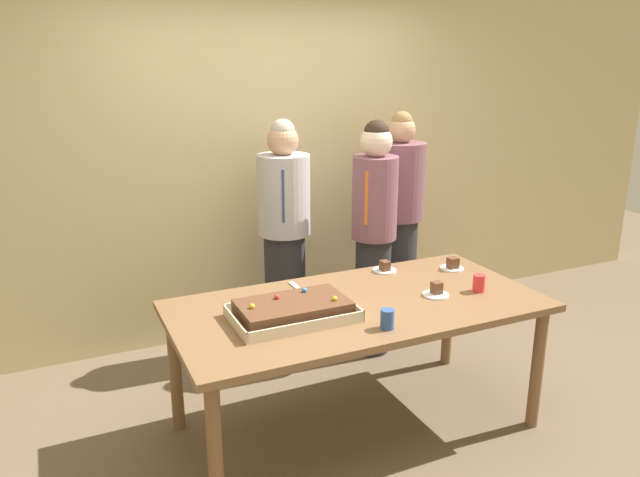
{
  "coord_description": "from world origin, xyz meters",
  "views": [
    {
      "loc": [
        -1.49,
        -2.73,
        2.07
      ],
      "look_at": [
        -0.16,
        0.15,
        1.13
      ],
      "focal_mm": 34.09,
      "sensor_mm": 36.0,
      "label": 1
    }
  ],
  "objects_px": {
    "plated_slice_far_left": "(436,291)",
    "person_striped_tie_right": "(284,235)",
    "person_serving_front": "(374,234)",
    "drink_cup_middle": "(479,283)",
    "cake_server_utensil": "(297,288)",
    "person_green_shirt_behind": "(398,222)",
    "sheet_cake": "(293,310)",
    "plated_slice_near_right": "(452,265)",
    "drink_cup_nearest": "(387,319)",
    "plated_slice_near_left": "(385,268)",
    "party_table": "(358,316)"
  },
  "relations": [
    {
      "from": "sheet_cake",
      "to": "person_green_shirt_behind",
      "type": "relative_size",
      "value": 0.37
    },
    {
      "from": "plated_slice_near_right",
      "to": "cake_server_utensil",
      "type": "relative_size",
      "value": 0.75
    },
    {
      "from": "plated_slice_far_left",
      "to": "cake_server_utensil",
      "type": "bearing_deg",
      "value": 147.27
    },
    {
      "from": "party_table",
      "to": "sheet_cake",
      "type": "xyz_separation_m",
      "value": [
        -0.41,
        -0.05,
        0.12
      ]
    },
    {
      "from": "person_serving_front",
      "to": "party_table",
      "type": "bearing_deg",
      "value": 13.85
    },
    {
      "from": "drink_cup_middle",
      "to": "person_striped_tie_right",
      "type": "relative_size",
      "value": 0.06
    },
    {
      "from": "cake_server_utensil",
      "to": "person_striped_tie_right",
      "type": "xyz_separation_m",
      "value": [
        0.23,
        0.78,
        0.09
      ]
    },
    {
      "from": "plated_slice_far_left",
      "to": "person_green_shirt_behind",
      "type": "relative_size",
      "value": 0.09
    },
    {
      "from": "plated_slice_near_right",
      "to": "person_serving_front",
      "type": "bearing_deg",
      "value": 113.7
    },
    {
      "from": "sheet_cake",
      "to": "drink_cup_middle",
      "type": "xyz_separation_m",
      "value": [
        1.12,
        -0.09,
        0.0
      ]
    },
    {
      "from": "plated_slice_far_left",
      "to": "sheet_cake",
      "type": "bearing_deg",
      "value": 177.2
    },
    {
      "from": "person_green_shirt_behind",
      "to": "person_striped_tie_right",
      "type": "distance_m",
      "value": 0.92
    },
    {
      "from": "drink_cup_middle",
      "to": "person_serving_front",
      "type": "xyz_separation_m",
      "value": [
        -0.16,
        0.95,
        0.06
      ]
    },
    {
      "from": "person_green_shirt_behind",
      "to": "person_striped_tie_right",
      "type": "bearing_deg",
      "value": -42.92
    },
    {
      "from": "sheet_cake",
      "to": "plated_slice_far_left",
      "type": "distance_m",
      "value": 0.86
    },
    {
      "from": "drink_cup_nearest",
      "to": "person_serving_front",
      "type": "distance_m",
      "value": 1.31
    },
    {
      "from": "cake_server_utensil",
      "to": "person_green_shirt_behind",
      "type": "relative_size",
      "value": 0.12
    },
    {
      "from": "cake_server_utensil",
      "to": "plated_slice_near_right",
      "type": "bearing_deg",
      "value": -5.85
    },
    {
      "from": "party_table",
      "to": "cake_server_utensil",
      "type": "distance_m",
      "value": 0.42
    },
    {
      "from": "party_table",
      "to": "drink_cup_nearest",
      "type": "xyz_separation_m",
      "value": [
        -0.03,
        -0.35,
        0.13
      ]
    },
    {
      "from": "plated_slice_far_left",
      "to": "person_striped_tie_right",
      "type": "distance_m",
      "value": 1.29
    },
    {
      "from": "person_serving_front",
      "to": "person_striped_tie_right",
      "type": "xyz_separation_m",
      "value": [
        -0.55,
        0.31,
        -0.02
      ]
    },
    {
      "from": "plated_slice_near_left",
      "to": "drink_cup_middle",
      "type": "distance_m",
      "value": 0.61
    },
    {
      "from": "person_serving_front",
      "to": "drink_cup_middle",
      "type": "bearing_deg",
      "value": 57.61
    },
    {
      "from": "sheet_cake",
      "to": "person_serving_front",
      "type": "relative_size",
      "value": 0.38
    },
    {
      "from": "plated_slice_far_left",
      "to": "person_serving_front",
      "type": "bearing_deg",
      "value": 83.4
    },
    {
      "from": "party_table",
      "to": "plated_slice_near_right",
      "type": "height_order",
      "value": "plated_slice_near_right"
    },
    {
      "from": "party_table",
      "to": "plated_slice_far_left",
      "type": "bearing_deg",
      "value": -10.85
    },
    {
      "from": "sheet_cake",
      "to": "person_striped_tie_right",
      "type": "height_order",
      "value": "person_striped_tie_right"
    },
    {
      "from": "drink_cup_middle",
      "to": "plated_slice_near_right",
      "type": "bearing_deg",
      "value": 75.76
    },
    {
      "from": "person_striped_tie_right",
      "to": "plated_slice_near_left",
      "type": "bearing_deg",
      "value": 47.45
    },
    {
      "from": "person_striped_tie_right",
      "to": "plated_slice_near_right",
      "type": "bearing_deg",
      "value": 61.84
    },
    {
      "from": "plated_slice_near_right",
      "to": "person_striped_tie_right",
      "type": "bearing_deg",
      "value": 132.31
    },
    {
      "from": "plated_slice_far_left",
      "to": "person_green_shirt_behind",
      "type": "distance_m",
      "value": 1.26
    },
    {
      "from": "cake_server_utensil",
      "to": "person_green_shirt_behind",
      "type": "height_order",
      "value": "person_green_shirt_behind"
    },
    {
      "from": "plated_slice_far_left",
      "to": "party_table",
      "type": "bearing_deg",
      "value": 169.15
    },
    {
      "from": "plated_slice_far_left",
      "to": "cake_server_utensil",
      "type": "height_order",
      "value": "plated_slice_far_left"
    },
    {
      "from": "person_serving_front",
      "to": "person_striped_tie_right",
      "type": "relative_size",
      "value": 1.0
    },
    {
      "from": "plated_slice_near_right",
      "to": "person_serving_front",
      "type": "height_order",
      "value": "person_serving_front"
    },
    {
      "from": "sheet_cake",
      "to": "drink_cup_nearest",
      "type": "xyz_separation_m",
      "value": [
        0.38,
        -0.31,
        0.0
      ]
    },
    {
      "from": "drink_cup_middle",
      "to": "person_green_shirt_behind",
      "type": "relative_size",
      "value": 0.06
    },
    {
      "from": "plated_slice_far_left",
      "to": "drink_cup_nearest",
      "type": "height_order",
      "value": "drink_cup_nearest"
    },
    {
      "from": "sheet_cake",
      "to": "person_serving_front",
      "type": "bearing_deg",
      "value": 41.67
    },
    {
      "from": "plated_slice_near_right",
      "to": "drink_cup_middle",
      "type": "xyz_separation_m",
      "value": [
        -0.1,
        -0.38,
        0.02
      ]
    },
    {
      "from": "plated_slice_near_left",
      "to": "cake_server_utensil",
      "type": "distance_m",
      "value": 0.62
    },
    {
      "from": "drink_cup_nearest",
      "to": "person_serving_front",
      "type": "relative_size",
      "value": 0.06
    },
    {
      "from": "drink_cup_nearest",
      "to": "person_green_shirt_behind",
      "type": "xyz_separation_m",
      "value": [
        0.95,
        1.43,
        0.05
      ]
    },
    {
      "from": "party_table",
      "to": "person_green_shirt_behind",
      "type": "xyz_separation_m",
      "value": [
        0.92,
        1.08,
        0.18
      ]
    },
    {
      "from": "plated_slice_near_right",
      "to": "plated_slice_far_left",
      "type": "xyz_separation_m",
      "value": [
        -0.36,
        -0.33,
        -0.0
      ]
    },
    {
      "from": "cake_server_utensil",
      "to": "person_serving_front",
      "type": "xyz_separation_m",
      "value": [
        0.78,
        0.47,
        0.11
      ]
    }
  ]
}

